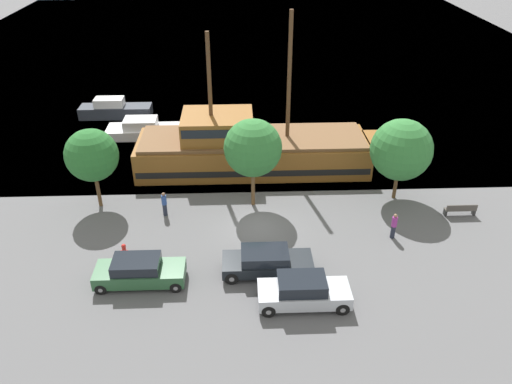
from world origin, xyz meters
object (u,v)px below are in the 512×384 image
at_px(fire_hydrant, 124,249).
at_px(pedestrian_walking_near, 164,204).
at_px(pedestrian_walking_far, 394,226).
at_px(pirate_ship, 250,148).
at_px(moored_boat_outer, 115,110).
at_px(moored_boat_dockside, 146,130).
at_px(parked_car_curb_front, 303,292).
at_px(parked_car_curb_mid, 139,271).
at_px(parked_car_curb_rear, 267,262).
at_px(bench_promenade_east, 461,210).

xyz_separation_m(fire_hydrant, pedestrian_walking_near, (1.81, 4.08, 0.43)).
xyz_separation_m(pedestrian_walking_near, pedestrian_walking_far, (13.77, -2.97, -0.01)).
distance_m(pirate_ship, moored_boat_outer, 16.04).
height_order(moored_boat_dockside, moored_boat_outer, moored_boat_outer).
relative_size(parked_car_curb_front, pedestrian_walking_far, 2.75).
bearing_deg(pedestrian_walking_near, fire_hydrant, -113.98).
distance_m(pirate_ship, parked_car_curb_front, 14.84).
xyz_separation_m(moored_boat_dockside, parked_car_curb_mid, (2.49, -18.79, 0.16)).
relative_size(fire_hydrant, pedestrian_walking_far, 0.46).
bearing_deg(parked_car_curb_mid, moored_boat_outer, 104.44).
xyz_separation_m(moored_boat_dockside, pedestrian_walking_near, (3.03, -12.36, 0.26)).
bearing_deg(pedestrian_walking_far, fire_hydrant, -175.93).
bearing_deg(parked_car_curb_mid, parked_car_curb_rear, 4.78).
height_order(moored_boat_dockside, pedestrian_walking_near, pedestrian_walking_near).
relative_size(moored_boat_dockside, parked_car_curb_rear, 1.40).
bearing_deg(parked_car_curb_mid, pedestrian_walking_near, 85.13).
xyz_separation_m(pirate_ship, moored_boat_dockside, (-8.61, 6.05, -0.98)).
relative_size(fire_hydrant, pedestrian_walking_near, 0.46).
bearing_deg(parked_car_curb_mid, fire_hydrant, 118.27).
xyz_separation_m(fire_hydrant, bench_promenade_east, (20.51, 3.29, 0.04)).
bearing_deg(fire_hydrant, moored_boat_outer, 102.72).
bearing_deg(moored_boat_dockside, fire_hydrant, -85.75).
xyz_separation_m(bench_promenade_east, pedestrian_walking_near, (-18.70, 0.79, 0.39)).
bearing_deg(bench_promenade_east, parked_car_curb_rear, -157.98).
bearing_deg(bench_promenade_east, moored_boat_outer, 145.12).
relative_size(parked_car_curb_front, parked_car_curb_mid, 0.98).
xyz_separation_m(parked_car_curb_front, parked_car_curb_mid, (-8.32, 1.92, -0.05)).
height_order(moored_boat_outer, bench_promenade_east, moored_boat_outer).
xyz_separation_m(pirate_ship, parked_car_curb_front, (2.19, -14.65, -0.77)).
bearing_deg(moored_boat_dockside, pedestrian_walking_far, -42.37).
bearing_deg(parked_car_curb_mid, bench_promenade_east, 16.35).
height_order(moored_boat_outer, parked_car_curb_front, moored_boat_outer).
height_order(parked_car_curb_mid, pedestrian_walking_near, pedestrian_walking_near).
bearing_deg(bench_promenade_east, pirate_ship, 151.62).
height_order(fire_hydrant, pedestrian_walking_near, pedestrian_walking_near).
bearing_deg(moored_boat_dockside, pirate_ship, -35.10).
bearing_deg(pedestrian_walking_far, bench_promenade_east, 23.86).
xyz_separation_m(moored_boat_dockside, pedestrian_walking_far, (16.80, -15.32, 0.26)).
distance_m(parked_car_curb_front, bench_promenade_east, 13.30).
bearing_deg(moored_boat_dockside, parked_car_curb_mid, -82.46).
bearing_deg(pedestrian_walking_far, parked_car_curb_rear, -159.20).
bearing_deg(moored_boat_dockside, parked_car_curb_rear, -63.34).
distance_m(parked_car_curb_front, fire_hydrant, 10.50).
relative_size(moored_boat_dockside, bench_promenade_east, 3.45).
height_order(parked_car_curb_front, parked_car_curb_rear, parked_car_curb_front).
bearing_deg(moored_boat_outer, parked_car_curb_mid, -75.56).
height_order(parked_car_curb_rear, bench_promenade_east, parked_car_curb_rear).
xyz_separation_m(parked_car_curb_rear, bench_promenade_east, (12.58, 5.09, -0.27)).
bearing_deg(bench_promenade_east, parked_car_curb_front, -145.32).
xyz_separation_m(moored_boat_dockside, parked_car_curb_rear, (9.15, -18.23, 0.14)).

